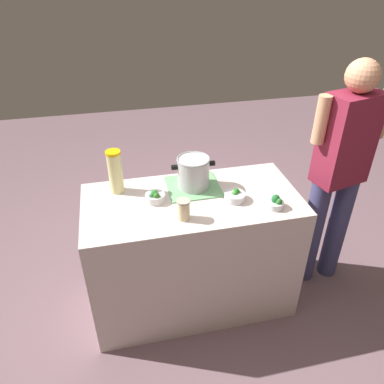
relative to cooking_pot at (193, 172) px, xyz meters
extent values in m
plane|color=#755962|center=(-0.04, -0.13, -0.99)|extent=(8.00, 8.00, 0.00)
cube|color=beige|center=(-0.04, -0.13, -0.55)|extent=(1.35, 0.65, 0.88)
cube|color=#71B177|center=(0.00, 0.00, -0.11)|extent=(0.34, 0.32, 0.01)
cylinder|color=#B7B7BC|center=(0.00, 0.00, -0.01)|extent=(0.20, 0.20, 0.20)
torus|color=#99999E|center=(0.00, 0.00, 0.09)|extent=(0.21, 0.21, 0.01)
cube|color=black|center=(-0.12, 0.00, 0.05)|extent=(0.04, 0.02, 0.02)
cube|color=black|center=(0.12, 0.00, 0.05)|extent=(0.04, 0.02, 0.02)
cylinder|color=#ECE394|center=(-0.48, 0.06, 0.02)|extent=(0.09, 0.09, 0.26)
cylinder|color=#F3B309|center=(-0.48, 0.06, 0.16)|extent=(0.09, 0.09, 0.02)
ellipsoid|color=yellow|center=(-0.47, 0.06, 0.09)|extent=(0.04, 0.04, 0.01)
cylinder|color=beige|center=(-0.13, -0.32, -0.06)|extent=(0.07, 0.07, 0.11)
cylinder|color=#B2AD99|center=(-0.13, -0.32, 0.01)|extent=(0.08, 0.08, 0.01)
cylinder|color=silver|center=(0.42, -0.33, -0.09)|extent=(0.11, 0.11, 0.04)
ellipsoid|color=#1F662F|center=(0.43, -0.32, -0.06)|extent=(0.05, 0.05, 0.06)
ellipsoid|color=#317E33|center=(0.44, -0.35, -0.06)|extent=(0.04, 0.04, 0.05)
cylinder|color=silver|center=(0.21, -0.20, -0.09)|extent=(0.13, 0.13, 0.05)
ellipsoid|color=#37812E|center=(0.21, -0.20, -0.07)|extent=(0.04, 0.04, 0.05)
ellipsoid|color=#1F701A|center=(0.23, -0.19, -0.06)|extent=(0.04, 0.04, 0.05)
cylinder|color=silver|center=(-0.26, -0.11, -0.09)|extent=(0.12, 0.12, 0.05)
ellipsoid|color=#2B6435|center=(-0.28, -0.12, -0.07)|extent=(0.04, 0.04, 0.04)
ellipsoid|color=#306C26|center=(-0.26, -0.13, -0.06)|extent=(0.04, 0.04, 0.05)
ellipsoid|color=#237A28|center=(-0.27, -0.10, -0.07)|extent=(0.05, 0.05, 0.05)
cylinder|color=#40416E|center=(0.88, -0.10, -0.56)|extent=(0.14, 0.14, 0.87)
cylinder|color=#40416E|center=(1.08, -0.10, -0.56)|extent=(0.14, 0.14, 0.87)
cube|color=maroon|center=(0.98, -0.10, 0.17)|extent=(0.38, 0.27, 0.60)
sphere|color=tan|center=(0.98, -0.10, 0.57)|extent=(0.20, 0.20, 0.20)
cylinder|color=tan|center=(0.77, -0.10, 0.32)|extent=(0.08, 0.08, 0.30)
cylinder|color=tan|center=(1.19, -0.10, 0.32)|extent=(0.08, 0.08, 0.30)
camera|label=1|loc=(-0.46, -2.00, 1.18)|focal=34.96mm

